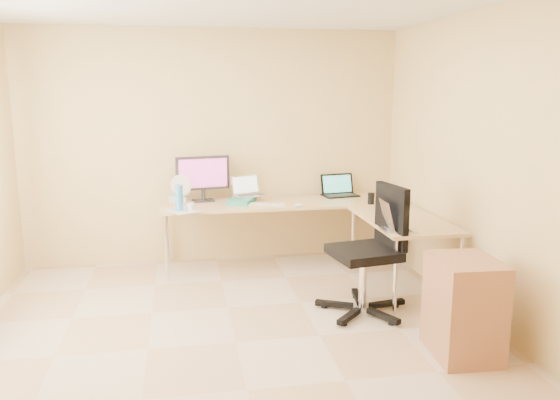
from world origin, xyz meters
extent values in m
plane|color=#C8AE93|center=(0.00, 0.00, 0.00)|extent=(4.50, 4.50, 0.00)
plane|color=tan|center=(0.00, 2.25, 1.30)|extent=(4.50, 0.00, 4.50)
plane|color=tan|center=(0.00, -2.25, 1.30)|extent=(4.50, 0.00, 4.50)
plane|color=tan|center=(2.10, 0.00, 1.30)|extent=(0.00, 4.50, 4.50)
cube|color=tan|center=(0.72, 1.85, 0.36)|extent=(2.65, 0.70, 0.73)
cube|color=tan|center=(1.70, 0.85, 0.36)|extent=(0.70, 1.30, 0.73)
cube|color=black|center=(-0.14, 2.03, 0.98)|extent=(0.61, 0.28, 0.50)
cube|color=#2A886B|center=(0.26, 1.84, 0.76)|extent=(0.35, 0.39, 0.05)
cube|color=silver|center=(0.36, 1.96, 0.89)|extent=(0.41, 0.37, 0.22)
cube|color=black|center=(1.43, 2.05, 0.86)|extent=(0.43, 0.35, 0.25)
cube|color=silver|center=(0.50, 1.69, 0.74)|extent=(0.41, 0.20, 0.02)
ellipsoid|color=silver|center=(0.83, 1.55, 0.75)|extent=(0.12, 0.10, 0.04)
imported|color=white|center=(-0.29, 1.55, 0.77)|extent=(0.09, 0.09, 0.08)
cylinder|color=silver|center=(0.26, 1.75, 0.74)|extent=(0.12, 0.12, 0.03)
cylinder|color=#3587C4|center=(-0.40, 1.55, 0.87)|extent=(0.10, 0.10, 0.27)
cube|color=silver|center=(-0.37, 1.57, 0.73)|extent=(0.34, 0.40, 0.01)
cube|color=silver|center=(-0.40, 2.05, 0.77)|extent=(0.23, 0.20, 0.07)
cylinder|color=white|center=(-0.38, 1.97, 0.87)|extent=(0.24, 0.24, 0.29)
cylinder|color=black|center=(1.63, 1.55, 0.79)|extent=(0.07, 0.07, 0.12)
cube|color=silver|center=(1.47, 0.41, 0.84)|extent=(0.34, 0.28, 0.22)
cube|color=black|center=(1.16, 0.41, 0.50)|extent=(0.79, 0.79, 1.14)
cube|color=brown|center=(1.63, -0.50, 0.36)|extent=(0.47, 0.57, 0.75)
camera|label=1|loc=(-0.38, -4.06, 1.94)|focal=35.91mm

